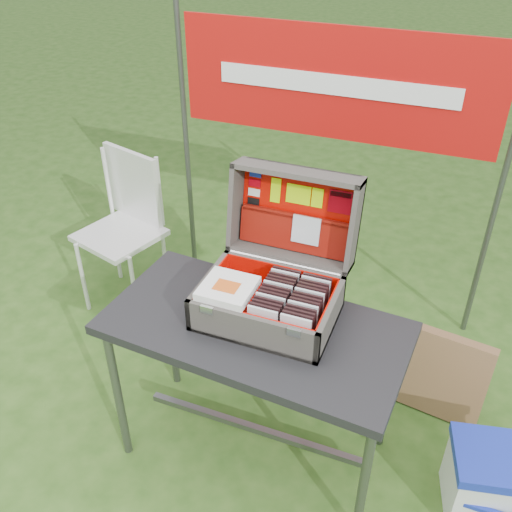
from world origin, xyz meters
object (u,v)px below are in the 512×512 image
at_px(chair, 120,237).
at_px(cardboard_box, 442,375).
at_px(cooler, 495,482).
at_px(table, 255,390).
at_px(suitcase, 274,257).

xyz_separation_m(chair, cardboard_box, (1.84, -0.18, -0.23)).
xyz_separation_m(cooler, chair, (-2.10, 0.64, 0.28)).
bearing_deg(cardboard_box, table, -135.12).
relative_size(table, cardboard_box, 2.73).
xyz_separation_m(table, cardboard_box, (0.73, 0.54, -0.15)).
relative_size(table, chair, 1.30).
height_order(table, cardboard_box, table).
height_order(suitcase, cardboard_box, suitcase).
height_order(suitcase, chair, suitcase).
bearing_deg(cooler, chair, 150.65).
bearing_deg(cardboard_box, cooler, -51.82).
bearing_deg(cooler, cardboard_box, 107.30).
bearing_deg(table, suitcase, 79.24).
height_order(chair, cardboard_box, chair).
bearing_deg(chair, suitcase, -11.12).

